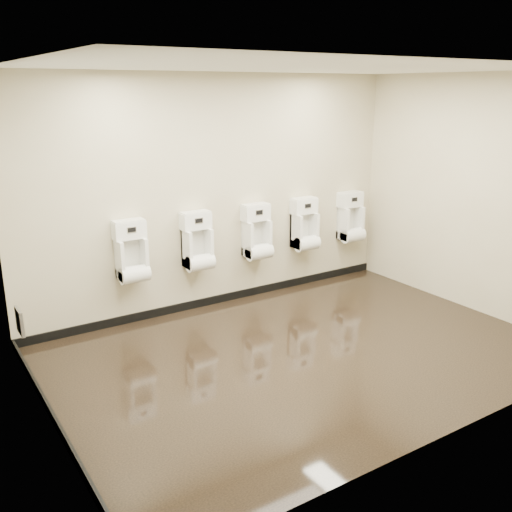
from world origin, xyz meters
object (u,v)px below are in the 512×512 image
Objects in this scene: access_panel at (20,321)px; urinal_1 at (198,246)px; urinal_4 at (351,221)px; urinal_2 at (257,236)px; urinal_0 at (132,256)px; urinal_3 at (305,228)px.

access_panel is 0.37× the size of urinal_1.
access_panel is at bearing -174.60° from urinal_4.
urinal_2 is 1.57m from urinal_4.
urinal_0 is 1.00× the size of urinal_3.
urinal_2 is at bearing 180.00° from urinal_3.
access_panel is 4.56m from urinal_4.
urinal_0 is 1.00× the size of urinal_2.
urinal_1 is at bearing 180.00° from urinal_2.
urinal_4 is (1.57, 0.00, 0.00)m from urinal_2.
urinal_4 is at bearing 0.00° from urinal_2.
urinal_0 is 0.82m from urinal_1.
urinal_0 is 1.00× the size of urinal_1.
urinal_0 is (1.30, 0.43, 0.33)m from access_panel.
urinal_0 is at bearing 180.00° from urinal_3.
urinal_0 is 1.00× the size of urinal_4.
urinal_0 is 1.66m from urinal_2.
urinal_4 is (0.81, 0.00, 0.00)m from urinal_3.
urinal_0 and urinal_4 have the same top height.
urinal_4 reaches higher than access_panel.
access_panel is 3.01m from urinal_2.
access_panel is at bearing -173.43° from urinal_3.
urinal_2 is 1.00× the size of urinal_4.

